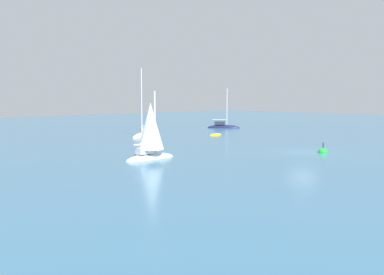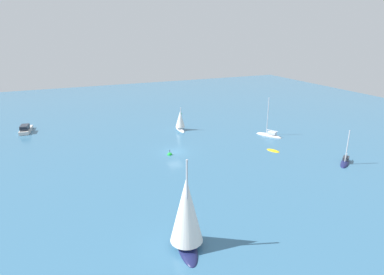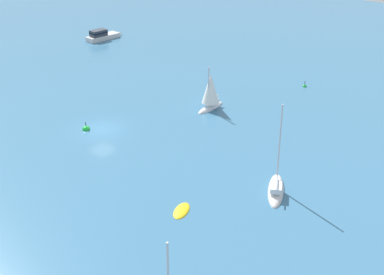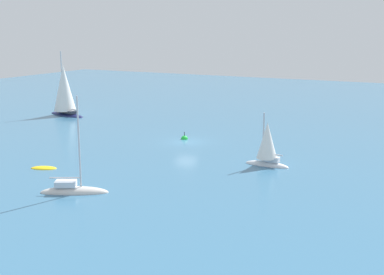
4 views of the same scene
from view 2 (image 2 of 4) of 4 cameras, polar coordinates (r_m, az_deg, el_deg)
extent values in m
plane|color=teal|center=(59.44, -3.05, -2.55)|extent=(160.00, 160.00, 0.00)
ellipsoid|color=white|center=(72.21, -2.08, 1.33)|extent=(1.18, 4.53, 0.92)
cube|color=silver|center=(72.49, -2.24, 1.98)|extent=(0.80, 1.37, 0.49)
cylinder|color=silver|center=(71.00, -1.98, 3.44)|extent=(0.17, 0.17, 4.80)
cylinder|color=silver|center=(72.37, -2.25, 2.36)|extent=(0.16, 2.03, 0.14)
cone|color=white|center=(71.44, -2.09, 3.28)|extent=(2.06, 2.06, 3.60)
cylinder|color=red|center=(72.19, -2.26, 2.13)|extent=(0.32, 0.32, 1.03)
sphere|color=tan|center=(72.02, -2.26, 2.62)|extent=(0.24, 0.24, 0.24)
cylinder|color=white|center=(72.14, -2.41, 2.10)|extent=(0.32, 0.32, 0.98)
sphere|color=#AA7559|center=(71.97, -2.42, 2.57)|extent=(0.24, 0.24, 0.24)
ellipsoid|color=yellow|center=(61.73, 14.09, -2.29)|extent=(2.06, 2.84, 0.41)
cube|color=silver|center=(79.65, -27.17, 1.17)|extent=(2.69, 5.86, 0.73)
cone|color=silver|center=(82.93, -26.74, 1.86)|extent=(0.91, 1.50, 0.73)
cube|color=#2D333D|center=(78.68, -27.37, 1.60)|extent=(1.90, 2.85, 1.00)
cube|color=black|center=(78.66, -27.37, 1.64)|extent=(1.94, 2.89, 0.24)
ellipsoid|color=#191E4C|center=(35.79, -1.06, -18.16)|extent=(3.56, 7.76, 0.83)
cube|color=#2D333D|center=(36.14, -1.32, -16.53)|extent=(1.85, 2.50, 0.42)
cylinder|color=silver|center=(32.33, -0.87, -11.66)|extent=(0.19, 0.19, 9.42)
cylinder|color=silver|center=(35.91, -1.34, -15.90)|extent=(0.87, 3.33, 0.15)
cone|color=white|center=(33.12, -0.99, -12.63)|extent=(4.02, 4.02, 7.07)
ellipsoid|color=silver|center=(70.07, 13.36, 0.28)|extent=(3.91, 5.67, 1.09)
cube|color=silver|center=(69.57, 13.91, 0.79)|extent=(1.66, 1.96, 0.50)
cylinder|color=silver|center=(69.10, 13.20, 3.78)|extent=(0.15, 0.15, 7.56)
cylinder|color=silver|center=(69.41, 13.96, 1.18)|extent=(1.32, 2.31, 0.12)
ellipsoid|color=#191E4C|center=(60.20, 25.30, -4.13)|extent=(4.73, 3.89, 0.99)
cube|color=#2D333D|center=(60.49, 25.46, -3.29)|extent=(1.72, 1.59, 0.48)
cylinder|color=silver|center=(58.67, 25.67, -1.37)|extent=(0.16, 0.16, 5.46)
cylinder|color=silver|center=(60.35, 25.53, -2.85)|extent=(1.87, 1.38, 0.13)
sphere|color=green|center=(58.19, -3.93, -3.04)|extent=(0.85, 0.85, 0.85)
cylinder|color=black|center=(57.96, -3.95, -2.44)|extent=(0.08, 0.08, 0.46)
sphere|color=green|center=(86.09, -2.00, 4.18)|extent=(0.53, 0.53, 0.53)
cylinder|color=black|center=(85.97, -2.00, 4.50)|extent=(0.08, 0.08, 0.47)
camera|label=1|loc=(87.35, -24.65, 6.04)|focal=42.18mm
camera|label=3|loc=(62.58, 54.40, 15.26)|focal=51.21mm
camera|label=4|loc=(108.92, 19.11, 13.46)|focal=48.71mm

